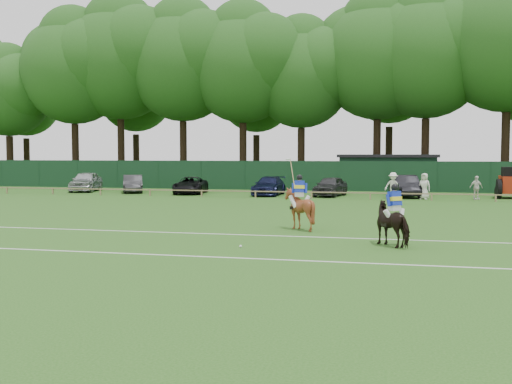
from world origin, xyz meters
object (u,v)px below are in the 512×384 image
(sedan_navy, at_px, (269,186))
(hatch_grey, at_px, (330,186))
(spectator_right, at_px, (424,186))
(polo_ball, at_px, (241,246))
(suv_black, at_px, (191,185))
(sedan_grey, at_px, (133,184))
(spectator_mid, at_px, (476,188))
(estate_black, at_px, (405,186))
(utility_shed, at_px, (388,172))
(tractor, at_px, (510,184))
(horse_dark, at_px, (394,224))
(horse_chestnut, at_px, (299,209))
(spectator_left, at_px, (393,186))
(sedan_silver, at_px, (86,181))

(sedan_navy, height_order, hatch_grey, hatch_grey)
(spectator_right, height_order, polo_ball, spectator_right)
(spectator_right, bearing_deg, suv_black, -160.03)
(sedan_grey, distance_m, suv_black, 5.01)
(sedan_navy, relative_size, spectator_mid, 2.92)
(estate_black, height_order, utility_shed, utility_shed)
(polo_ball, distance_m, tractor, 28.46)
(horse_dark, relative_size, horse_chestnut, 1.05)
(suv_black, height_order, hatch_grey, hatch_grey)
(horse_dark, distance_m, utility_shed, 32.49)
(sedan_grey, xyz_separation_m, estate_black, (21.23, -0.16, 0.08))
(horse_dark, bearing_deg, estate_black, -134.44)
(spectator_right, xyz_separation_m, tractor, (5.85, 2.25, 0.14))
(horse_chestnut, bearing_deg, polo_ball, 73.78)
(estate_black, xyz_separation_m, tractor, (7.09, 0.18, 0.25))
(horse_chestnut, distance_m, suv_black, 23.07)
(horse_dark, distance_m, spectator_left, 21.68)
(spectator_left, xyz_separation_m, spectator_mid, (5.50, 0.43, -0.10))
(sedan_grey, distance_m, polo_ball, 29.72)
(estate_black, bearing_deg, tractor, -8.26)
(hatch_grey, bearing_deg, sedan_navy, -168.41)
(horse_dark, distance_m, suv_black, 28.11)
(tractor, bearing_deg, hatch_grey, -175.61)
(horse_chestnut, xyz_separation_m, polo_ball, (-1.18, -5.11, -0.81))
(sedan_silver, bearing_deg, sedan_grey, -18.78)
(horse_chestnut, relative_size, sedan_silver, 0.36)
(sedan_grey, relative_size, spectator_left, 2.34)
(estate_black, relative_size, utility_shed, 0.57)
(tractor, bearing_deg, horse_dark, -106.78)
(sedan_silver, bearing_deg, hatch_grey, -16.77)
(spectator_mid, distance_m, polo_ball, 25.85)
(horse_dark, xyz_separation_m, suv_black, (-15.46, 23.47, -0.11))
(horse_chestnut, height_order, sedan_navy, horse_chestnut)
(horse_dark, relative_size, spectator_right, 1.01)
(horse_chestnut, height_order, tractor, tractor)
(sedan_silver, xyz_separation_m, spectator_right, (26.81, -2.59, 0.07))
(sedan_grey, xyz_separation_m, spectator_left, (20.38, -2.13, 0.21))
(horse_chestnut, distance_m, spectator_right, 18.94)
(tractor, bearing_deg, utility_shed, 135.76)
(horse_chestnut, xyz_separation_m, suv_black, (-11.66, 19.91, -0.21))
(suv_black, xyz_separation_m, hatch_grey, (10.89, -0.27, 0.08))
(spectator_mid, xyz_separation_m, spectator_right, (-3.42, -0.53, 0.08))
(hatch_grey, xyz_separation_m, estate_black, (5.34, 0.45, 0.06))
(spectator_left, bearing_deg, sedan_navy, 154.10)
(utility_shed, relative_size, tractor, 3.16)
(spectator_left, bearing_deg, spectator_right, -19.18)
(estate_black, bearing_deg, sedan_silver, 169.09)
(estate_black, bearing_deg, hatch_grey, 175.09)
(suv_black, distance_m, hatch_grey, 10.89)
(spectator_right, bearing_deg, hatch_grey, -167.65)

